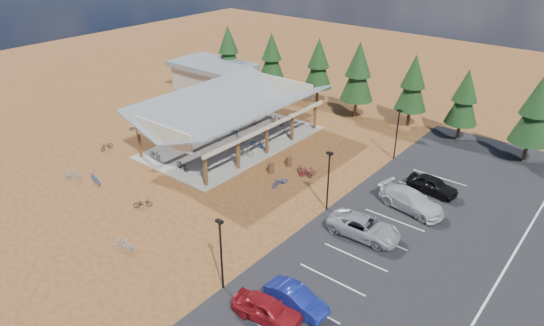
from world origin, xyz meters
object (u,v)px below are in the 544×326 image
object	(u,v)px
trash_bin_1	(289,161)
car_3	(411,201)
bike_3	(250,119)
bike_12	(143,203)
bike_1	(197,135)
bike_15	(307,172)
car_2	(364,227)
lamp_post_0	(221,250)
car_1	(296,298)
lamp_post_1	(328,177)
lamp_post_2	(397,131)
bike_4	(182,165)
bike_16	(304,171)
bike_10	(95,179)
trash_bin_0	(271,168)
bike_9	(71,174)
bike_2	(234,131)
car_0	(267,309)
bike_0	(155,154)
outbuilding	(213,76)
car_4	(432,185)
bike_6	(257,144)
bike_13	(124,244)
bike_7	(277,121)
bike_5	(245,151)
bike_8	(107,146)
bike_14	(280,182)
bike_pavilion	(232,108)

from	to	relation	value
trash_bin_1	car_3	distance (m)	12.42
bike_3	bike_12	xyz separation A→B (m)	(5.10, -19.09, -0.16)
bike_1	bike_15	bearing A→B (deg)	-106.32
car_3	car_2	bearing A→B (deg)	179.42
lamp_post_0	car_1	world-z (taller)	lamp_post_0
lamp_post_1	lamp_post_2	bearing A→B (deg)	90.00
bike_4	bike_16	bearing A→B (deg)	-45.98
bike_10	bike_12	bearing A→B (deg)	99.41
trash_bin_0	bike_9	xyz separation A→B (m)	(-13.24, -12.34, 0.08)
bike_2	car_0	bearing A→B (deg)	-114.91
trash_bin_1	bike_0	bearing A→B (deg)	-147.18
bike_9	bike_12	world-z (taller)	bike_9
outbuilding	bike_4	world-z (taller)	outbuilding
car_4	car_3	bearing A→B (deg)	-178.55
bike_6	car_4	xyz separation A→B (m)	(17.62, 2.57, 0.26)
bike_16	bike_12	bearing A→B (deg)	-25.47
bike_2	bike_13	world-z (taller)	bike_13
bike_3	car_2	world-z (taller)	car_2
bike_7	bike_10	world-z (taller)	bike_7
lamp_post_0	car_4	distance (m)	20.83
trash_bin_1	car_2	bearing A→B (deg)	-26.81
lamp_post_0	car_0	size ratio (longest dim) A/B	1.20
bike_5	bike_6	world-z (taller)	bike_5
bike_8	bike_7	bearing A→B (deg)	50.42
bike_8	bike_16	xyz separation A→B (m)	(18.93, 8.11, 0.06)
lamp_post_1	bike_3	world-z (taller)	lamp_post_1
lamp_post_0	bike_12	distance (m)	12.46
trash_bin_1	car_0	world-z (taller)	car_0
bike_0	bike_9	world-z (taller)	bike_9
lamp_post_2	bike_3	size ratio (longest dim) A/B	3.38
trash_bin_0	bike_0	xyz separation A→B (m)	(-10.61, -4.96, 0.09)
bike_0	bike_4	world-z (taller)	bike_4
bike_4	bike_13	distance (m)	12.32
lamp_post_1	trash_bin_0	world-z (taller)	lamp_post_1
bike_6	car_1	size ratio (longest dim) A/B	0.38
bike_10	bike_13	bearing A→B (deg)	75.18
car_2	lamp_post_0	bearing A→B (deg)	155.10
lamp_post_2	trash_bin_0	xyz separation A→B (m)	(-7.56, -9.84, -2.53)
bike_7	bike_0	bearing A→B (deg)	160.17
bike_14	car_1	bearing A→B (deg)	-38.37
bike_15	car_1	size ratio (longest dim) A/B	0.40
lamp_post_1	bike_2	distance (m)	17.45
bike_14	bike_16	xyz separation A→B (m)	(0.54, 2.92, 0.02)
bike_8	bike_0	bearing A→B (deg)	8.46
bike_14	car_1	distance (m)	14.98
bike_pavilion	bike_1	size ratio (longest dim) A/B	12.75
bike_3	car_1	world-z (taller)	car_1
bike_6	bike_13	size ratio (longest dim) A/B	0.93
lamp_post_2	bike_3	distance (m)	17.24
bike_6	bike_9	xyz separation A→B (m)	(-8.70, -15.58, 0.01)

